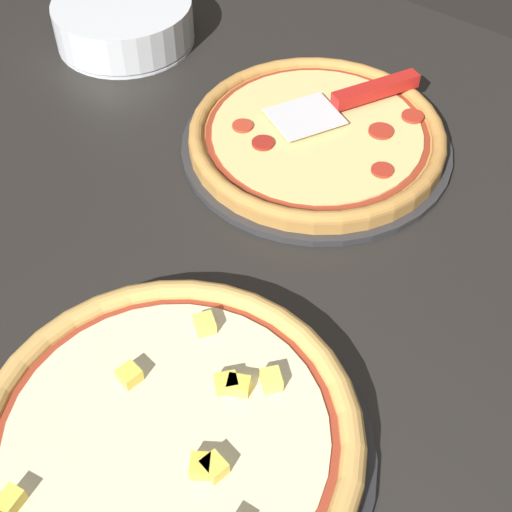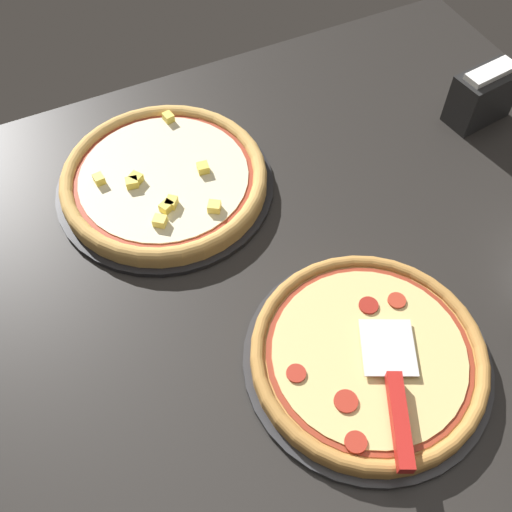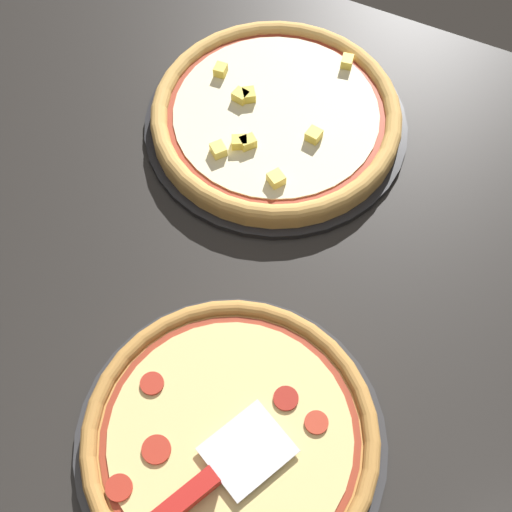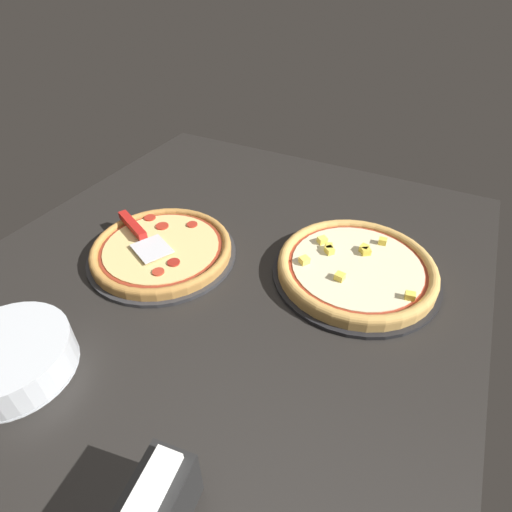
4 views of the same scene
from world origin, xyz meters
TOP-DOWN VIEW (x-y plane):
  - ground_plane at (0.00, 0.00)cm, footprint 140.18×122.05cm
  - pizza_pan_front at (1.12, -16.93)cm, footprint 38.17×38.17cm
  - pizza_front at (1.10, -16.93)cm, footprint 35.88×35.88cm
  - pizza_pan_back at (-14.12, 30.02)cm, footprint 40.65×40.65cm
  - pizza_back at (-14.13, 30.00)cm, footprint 38.21×38.21cm
  - serving_spatula at (-0.11, -25.67)cm, footprint 14.65×23.00cm
  - plate_stack at (42.22, -20.31)cm, footprint 22.79×22.79cm
  - napkin_holder at (50.58, 20.77)cm, footprint 13.58×8.38cm

SIDE VIEW (x-z plane):
  - ground_plane at x=0.00cm, z-range -3.60..0.00cm
  - pizza_pan_front at x=1.12cm, z-range 0.00..1.00cm
  - pizza_pan_back at x=-14.12cm, z-range 0.00..1.00cm
  - pizza_front at x=1.10cm, z-range 1.02..3.83cm
  - pizza_back at x=-14.13cm, z-range 0.67..4.77cm
  - plate_stack at x=42.22cm, z-range 0.00..7.00cm
  - serving_spatula at x=-0.11cm, z-range 3.62..5.62cm
  - napkin_holder at x=50.58cm, z-range -0.30..11.63cm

